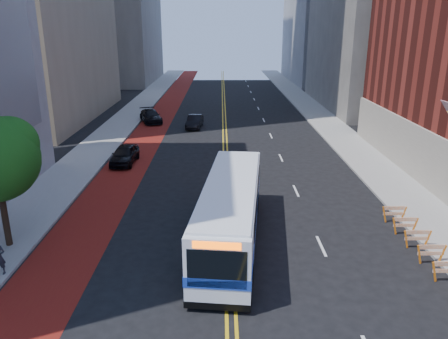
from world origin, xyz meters
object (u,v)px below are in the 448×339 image
car_a (125,155)px  car_c (151,116)px  car_b (195,122)px  transit_bus (231,211)px

car_a → car_c: size_ratio=0.88×
car_b → car_c: bearing=156.0°
car_c → transit_bus: bearing=-93.4°
car_a → car_c: 16.42m
car_a → car_b: size_ratio=1.04×
car_b → car_c: car_c is taller
transit_bus → car_a: bearing=127.6°
transit_bus → car_c: (-8.85, 30.37, -1.02)m
car_b → car_c: 6.18m
transit_bus → car_b: bearing=103.4°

